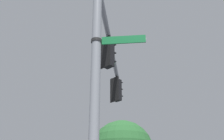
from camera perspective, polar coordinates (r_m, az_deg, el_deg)
The scene contains 5 objects.
signal_pole at distance 6.85m, azimuth -3.44°, elevation -5.58°, with size 0.25×0.25×7.76m, color gray.
mast_arm at distance 11.47m, azimuth -0.26°, elevation 4.69°, with size 0.18×0.18×7.03m, color gray.
traffic_light_nearest_pole at distance 10.35m, azimuth -0.69°, elevation 3.27°, with size 0.54×0.49×1.31m.
traffic_light_mid_inner at distance 13.66m, azimuth 1.04°, elevation -4.05°, with size 0.54×0.49×1.31m.
street_name_sign at distance 7.49m, azimuth -0.15°, elevation 5.92°, with size 1.16×0.97×0.22m.
Camera 1 is at (4.81, -4.30, 1.57)m, focal length 45.84 mm.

